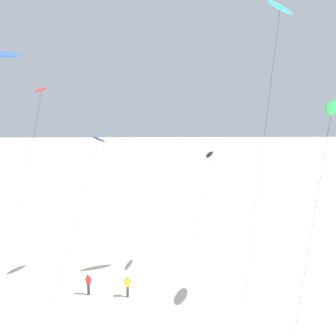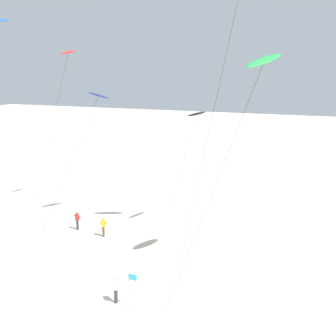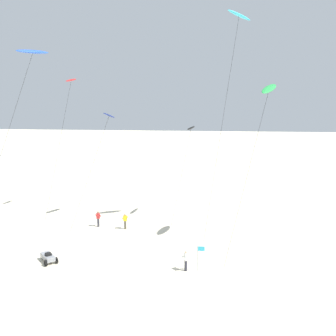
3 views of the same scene
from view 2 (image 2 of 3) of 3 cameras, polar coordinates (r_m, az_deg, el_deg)
ground_plane at (r=29.55m, az=-15.65°, el=-15.52°), size 260.00×260.00×0.00m
kite_navy at (r=39.79m, az=-8.99°, el=8.89°), size 3.73×5.88×12.00m
kite_black at (r=36.78m, az=3.64°, el=6.76°), size 2.43×4.09×10.44m
kite_green at (r=27.83m, az=12.08°, el=13.08°), size 4.77×7.07×14.81m
kite_red at (r=44.52m, az=-12.79°, el=13.70°), size 2.88×4.51×15.64m
kite_flyer_nearest at (r=27.60m, az=-6.70°, el=-15.12°), size 0.68×0.70×1.67m
kite_flyer_middle at (r=39.95m, az=-11.53°, el=-6.54°), size 0.54×0.52×1.67m
kite_flyer_furthest at (r=37.96m, az=-8.28°, el=-7.41°), size 0.71×0.71×1.67m
marker_flag at (r=26.82m, az=-4.78°, el=-14.50°), size 0.57×0.05×2.10m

